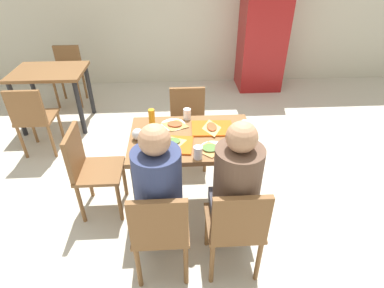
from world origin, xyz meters
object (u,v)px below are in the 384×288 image
Objects in this scene: paper_plate_near_edge at (213,149)px; condiment_bottle at (152,118)px; pizza_slice_b at (212,127)px; plastic_cup_a at (187,114)px; pizza_slice_a at (173,142)px; background_chair_near at (33,116)px; main_table at (192,148)px; tray_red_near at (170,145)px; soda_can at (245,127)px; drink_fridge at (263,31)px; person_in_red at (159,188)px; tray_red_far at (212,128)px; pizza_slice_d at (210,148)px; chair_near_left at (160,229)px; person_in_brown_jacket at (235,185)px; plastic_cup_b at (198,153)px; background_chair_far at (69,71)px; background_table at (51,80)px; chair_near_right at (236,225)px; chair_far_side at (188,121)px; paper_plate_center at (173,125)px; chair_left_end at (89,166)px; foil_bundle at (138,134)px.

paper_plate_near_edge is 0.65m from condiment_bottle.
pizza_slice_b is 0.29m from plastic_cup_a.
background_chair_near is (-1.58, 1.08, -0.30)m from pizza_slice_a.
condiment_bottle reaches higher than main_table.
soda_can is at bearing 13.01° from tray_red_near.
drink_fridge is 3.62m from background_chair_near.
person_in_red is 0.82m from condiment_bottle.
tray_red_far is 0.29m from plastic_cup_a.
background_chair_near is (-1.88, 1.18, -0.29)m from pizza_slice_d.
person_in_red is 0.51m from pizza_slice_a.
chair_near_left is 0.60m from person_in_brown_jacket.
person_in_red is 0.56m from pizza_slice_d.
plastic_cup_b is 3.28m from background_chair_far.
pizza_slice_d is at bearing -54.70° from background_chair_far.
paper_plate_near_edge is 2.25m from background_chair_near.
pizza_slice_d is 2.68m from background_table.
soda_can is (0.27, -0.08, 0.04)m from pizza_slice_b.
plastic_cup_b reaches higher than paper_plate_near_edge.
chair_near_right is 3.78m from drink_fridge.
tray_red_far is 3.60× the size of plastic_cup_b.
chair_near_left is at bearing -132.85° from soda_can.
pizza_slice_a is 0.37m from condiment_bottle.
chair_far_side is at bearing 105.40° from pizza_slice_b.
paper_plate_center is (0.11, 0.95, 0.28)m from chair_near_left.
background_chair_near is 1.00× the size of background_chair_far.
chair_left_end is 0.57m from foil_bundle.
soda_can is (0.45, -0.73, 0.33)m from chair_far_side.
chair_near_right and chair_left_end have the same top height.
tray_red_far is 1.98× the size of pizza_slice_d.
soda_can is at bearing -16.78° from paper_plate_center.
background_chair_near reaches higher than tray_red_far.
condiment_bottle reaches higher than foil_bundle.
person_in_brown_jacket is 5.75× the size of pizza_slice_b.
tray_red_near is 3.60× the size of plastic_cup_b.
paper_plate_center is at bearing 163.72° from pizza_slice_b.
person_in_brown_jacket is (0.26, -0.61, 0.09)m from main_table.
background_chair_near is (-1.48, 1.58, -0.25)m from person_in_red.
tray_red_near is at bearing -109.83° from plastic_cup_a.
pizza_slice_b is at bearing 95.74° from chair_near_right.
tray_red_far is at bearing 32.60° from pizza_slice_a.
tray_red_far is 1.78× the size of pizza_slice_a.
foil_bundle reaches higher than background_table.
background_chair_far is at bearing 132.20° from soda_can.
chair_left_end is at bearing -179.23° from soda_can.
person_in_brown_jacket is 3.52× the size of tray_red_far.
person_in_brown_jacket is (1.17, -0.61, 0.25)m from chair_left_end.
drink_fridge is (1.32, 2.10, 0.45)m from chair_far_side.
condiment_bottle is at bearing -160.88° from plastic_cup_a.
background_chair_far reaches higher than paper_plate_near_edge.
person_in_red is 6.26× the size of pizza_slice_a.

